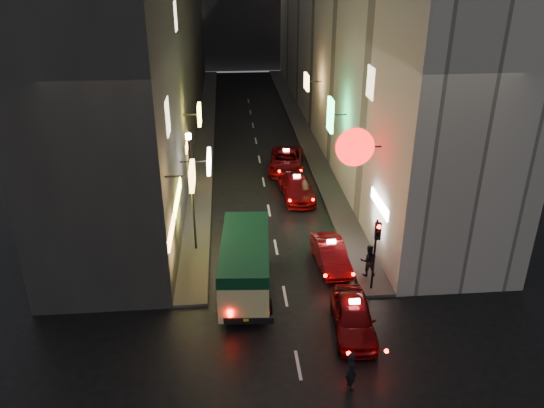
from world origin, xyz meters
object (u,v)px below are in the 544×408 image
object	(u,v)px
lamp_post	(192,185)
taxi_near	(354,315)
minibus	(245,260)
traffic_light	(376,241)
pedestrian_crossing	(351,368)

from	to	relation	value
lamp_post	taxi_near	bearing A→B (deg)	-46.99
minibus	traffic_light	size ratio (longest dim) A/B	1.75
pedestrian_crossing	traffic_light	xyz separation A→B (m)	(2.30, 5.75, 1.82)
taxi_near	lamp_post	xyz separation A→B (m)	(-6.69, 7.18, 2.93)
minibus	taxi_near	distance (m)	5.47
pedestrian_crossing	traffic_light	bearing A→B (deg)	-31.76
taxi_near	traffic_light	world-z (taller)	traffic_light
minibus	pedestrian_crossing	xyz separation A→B (m)	(3.46, -6.44, -0.76)
taxi_near	pedestrian_crossing	world-z (taller)	taxi_near
minibus	traffic_light	distance (m)	5.89
pedestrian_crossing	traffic_light	world-z (taller)	traffic_light
traffic_light	lamp_post	world-z (taller)	lamp_post
lamp_post	pedestrian_crossing	bearing A→B (deg)	-60.14
pedestrian_crossing	taxi_near	bearing A→B (deg)	-24.30
pedestrian_crossing	lamp_post	distance (m)	12.19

